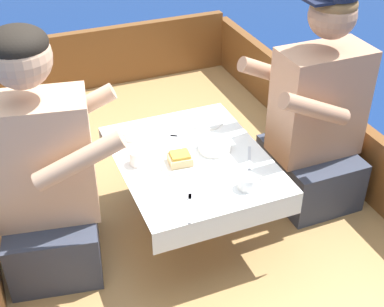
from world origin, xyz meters
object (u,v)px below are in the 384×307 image
Objects in this scene: person_port at (44,177)px; coffee_cup_starboard at (248,182)px; coffee_cup_port at (138,157)px; sandwich at (180,158)px; person_starboard at (316,120)px.

coffee_cup_starboard is (0.73, -0.29, -0.03)m from person_port.
coffee_cup_starboard is at bearing -11.54° from person_port.
sandwich is at bearing -26.08° from coffee_cup_port.
coffee_cup_port is at bearing 137.32° from coffee_cup_starboard.
person_starboard reaches higher than coffee_cup_starboard.
person_starboard reaches higher than coffee_cup_port.
person_port is at bearing -176.16° from coffee_cup_port.
person_port is 10.08× the size of coffee_cup_starboard.
person_port is at bearing -1.04° from person_starboard.
person_port is at bearing 174.62° from sandwich.
coffee_cup_starboard is (-0.49, -0.27, -0.02)m from person_starboard.
sandwich is 0.18m from coffee_cup_port.
sandwich is 0.31m from coffee_cup_starboard.
person_port is 1.22m from person_starboard.
person_port is 0.99× the size of person_starboard.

